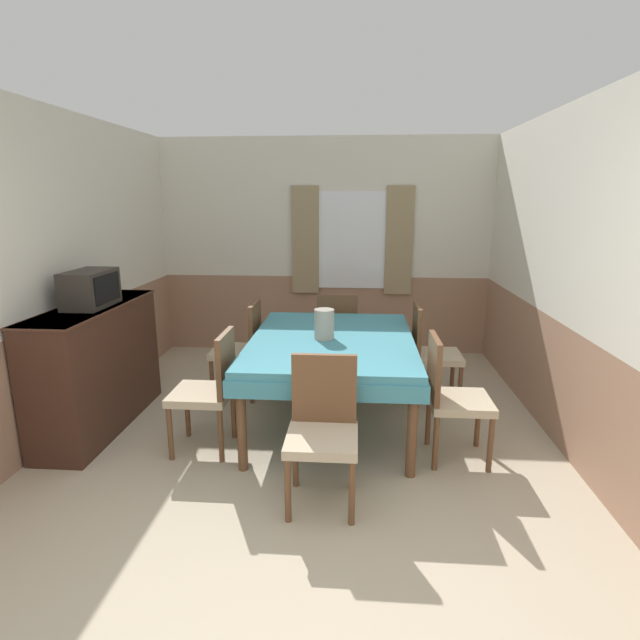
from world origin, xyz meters
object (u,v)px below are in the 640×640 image
Objects in this scene: chair_head_near at (323,426)px; dining_table at (332,349)px; chair_left_far at (242,346)px; sideboard at (97,366)px; chair_left_near at (210,387)px; tv at (90,289)px; vase at (324,324)px; chair_right_far at (430,350)px; chair_head_window at (337,332)px; chair_right_near at (451,394)px.

dining_table is at bearing -90.00° from chair_head_near.
sideboard is at bearing 125.20° from chair_left_far.
tv is (-1.03, 0.32, 0.68)m from chair_left_near.
chair_left_far is at bearing 145.32° from vase.
vase is (1.86, 0.19, -0.31)m from tv.
chair_right_far is 1.00× the size of chair_head_near.
vase reaches higher than chair_head_near.
chair_head_window is 1.95× the size of tv.
chair_head_window is 0.63× the size of sideboard.
tv is (-1.03, -0.77, 0.68)m from chair_left_far.
vase is (1.89, 0.17, 0.35)m from sideboard.
chair_left_far is 2.09m from chair_right_near.
chair_left_far and chair_right_near have the same top height.
chair_head_window is at bearing -56.51° from chair_left_far.
chair_head_near is 1.95× the size of tv.
chair_right_far is (0.00, 1.08, 0.00)m from chair_right_near.
tv is at bearing -96.41° from chair_right_near.
chair_right_far is 3.00m from tv.
chair_head_window is (-0.89, 1.67, 0.00)m from chair_right_near.
chair_right_near is 0.63× the size of sideboard.
chair_head_window is at bearing -90.00° from chair_head_near.
chair_right_far is 2.94m from sideboard.
chair_head_window is (0.89, 0.59, 0.00)m from chair_left_far.
tv reaches higher than chair_right_far.
chair_right_near is at bearing -146.51° from chair_head_near.
chair_right_near and chair_left_near have the same top height.
dining_table is at bearing -58.82° from chair_left_near.
tv is (-1.93, 0.91, 0.68)m from chair_head_near.
chair_right_near and chair_head_near have the same top height.
tv reaches higher than chair_head_near.
chair_right_far is at bearing 14.69° from sideboard.
chair_left_near is 1.28m from tv.
tv reaches higher than dining_table.
sideboard reaches higher than chair_left_far.
chair_left_far is 1.95× the size of tv.
sideboard reaches higher than chair_right_far.
chair_head_near is (0.89, -1.67, 0.00)m from chair_left_far.
chair_left_far is 1.46m from tv.
tv is at bearing -144.83° from chair_head_window.
chair_head_near is at bearing -25.43° from sideboard.
chair_head_near is at bearing -151.89° from chair_left_far.
chair_left_far and chair_head_window have the same top height.
chair_left_near is at bearing -90.00° from chair_right_near.
sideboard is at bearing 143.53° from tv.
chair_right_near is 1.90m from chair_head_window.
tv is at bearing 126.58° from chair_left_far.
chair_left_far is at bearing 35.20° from sideboard.
vase is at bearing -117.91° from chair_right_near.
chair_head_near and chair_left_near have the same top height.
tv reaches higher than chair_head_window.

